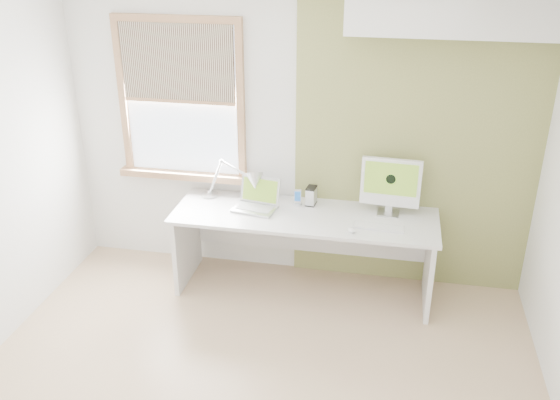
% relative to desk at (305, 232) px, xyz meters
% --- Properties ---
extents(room, '(4.04, 3.54, 2.64)m').
position_rel_desk_xyz_m(room, '(-0.14, -1.44, 0.77)').
color(room, tan).
rests_on(room, ground).
extents(accent_wall, '(2.00, 0.02, 2.60)m').
position_rel_desk_xyz_m(accent_wall, '(0.86, 0.30, 0.77)').
color(accent_wall, olive).
rests_on(accent_wall, room).
extents(soffit, '(1.60, 0.40, 0.42)m').
position_rel_desk_xyz_m(soffit, '(1.06, 0.13, 1.87)').
color(soffit, white).
rests_on(soffit, room).
extents(window, '(1.20, 0.14, 1.42)m').
position_rel_desk_xyz_m(window, '(-1.14, 0.27, 1.01)').
color(window, '#8D6545').
rests_on(window, room).
extents(desk, '(2.20, 0.70, 0.73)m').
position_rel_desk_xyz_m(desk, '(0.00, 0.00, 0.00)').
color(desk, silver).
rests_on(desk, room).
extents(desk_lamp, '(0.63, 0.29, 0.36)m').
position_rel_desk_xyz_m(desk_lamp, '(-0.53, 0.08, 0.38)').
color(desk_lamp, silver).
rests_on(desk_lamp, desk).
extents(laptop, '(0.39, 0.34, 0.25)m').
position_rel_desk_xyz_m(laptop, '(-0.42, 0.00, 0.26)').
color(laptop, silver).
rests_on(laptop, desk).
extents(phone_dock, '(0.09, 0.09, 0.14)m').
position_rel_desk_xyz_m(phone_dock, '(-0.09, 0.11, 0.24)').
color(phone_dock, silver).
rests_on(phone_dock, desk).
extents(external_drive, '(0.09, 0.13, 0.16)m').
position_rel_desk_xyz_m(external_drive, '(0.02, 0.15, 0.27)').
color(external_drive, silver).
rests_on(external_drive, desk).
extents(imac, '(0.49, 0.17, 0.48)m').
position_rel_desk_xyz_m(imac, '(0.68, 0.11, 0.46)').
color(imac, silver).
rests_on(imac, desk).
extents(keyboard, '(0.41, 0.14, 0.02)m').
position_rel_desk_xyz_m(keyboard, '(0.62, -0.19, 0.20)').
color(keyboard, white).
rests_on(keyboard, desk).
extents(mouse, '(0.09, 0.11, 0.03)m').
position_rel_desk_xyz_m(mouse, '(0.41, -0.29, 0.21)').
color(mouse, white).
rests_on(mouse, desk).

